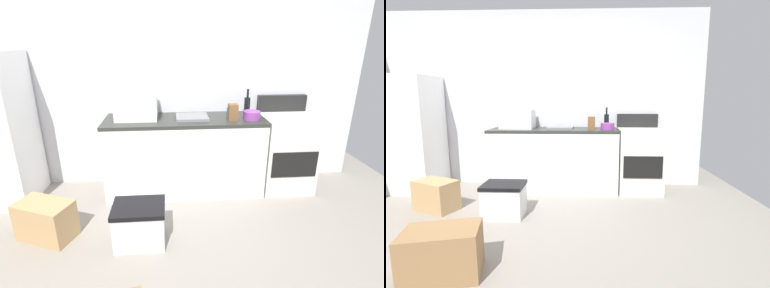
# 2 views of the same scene
# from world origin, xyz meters

# --- Properties ---
(ground_plane) EXTENTS (6.00, 6.00, 0.00)m
(ground_plane) POSITION_xyz_m (0.00, 0.00, 0.00)
(ground_plane) COLOR gray
(wall_back) EXTENTS (5.00, 0.10, 2.60)m
(wall_back) POSITION_xyz_m (0.00, 1.55, 1.30)
(wall_back) COLOR silver
(wall_back) RESTS_ON ground_plane
(kitchen_counter) EXTENTS (1.80, 0.60, 0.90)m
(kitchen_counter) POSITION_xyz_m (0.30, 1.20, 0.45)
(kitchen_counter) COLOR silver
(kitchen_counter) RESTS_ON ground_plane
(refrigerator) EXTENTS (0.68, 0.66, 1.65)m
(refrigerator) POSITION_xyz_m (-1.75, 1.15, 0.82)
(refrigerator) COLOR white
(refrigerator) RESTS_ON ground_plane
(stove_oven) EXTENTS (0.60, 0.61, 1.10)m
(stove_oven) POSITION_xyz_m (1.52, 1.21, 0.47)
(stove_oven) COLOR silver
(stove_oven) RESTS_ON ground_plane
(microwave) EXTENTS (0.46, 0.34, 0.27)m
(microwave) POSITION_xyz_m (-0.23, 1.24, 1.04)
(microwave) COLOR white
(microwave) RESTS_ON kitchen_counter
(sink_basin) EXTENTS (0.36, 0.32, 0.03)m
(sink_basin) POSITION_xyz_m (0.39, 1.20, 0.92)
(sink_basin) COLOR slate
(sink_basin) RESTS_ON kitchen_counter
(wine_bottle) EXTENTS (0.07, 0.07, 0.30)m
(wine_bottle) POSITION_xyz_m (1.05, 1.33, 1.01)
(wine_bottle) COLOR black
(wine_bottle) RESTS_ON kitchen_counter
(coffee_mug) EXTENTS (0.08, 0.08, 0.10)m
(coffee_mug) POSITION_xyz_m (0.84, 1.27, 0.95)
(coffee_mug) COLOR #2659A5
(coffee_mug) RESTS_ON kitchen_counter
(knife_block) EXTENTS (0.10, 0.10, 0.18)m
(knife_block) POSITION_xyz_m (0.83, 1.09, 0.99)
(knife_block) COLOR brown
(knife_block) RESTS_ON kitchen_counter
(mixing_bowl) EXTENTS (0.19, 0.19, 0.09)m
(mixing_bowl) POSITION_xyz_m (1.05, 1.12, 0.95)
(mixing_bowl) COLOR purple
(mixing_bowl) RESTS_ON kitchen_counter
(cardboard_box_large) EXTENTS (0.57, 0.46, 0.36)m
(cardboard_box_large) POSITION_xyz_m (-1.03, 0.39, 0.18)
(cardboard_box_large) COLOR tan
(cardboard_box_large) RESTS_ON ground_plane
(cardboard_box_medium) EXTENTS (0.60, 0.46, 0.37)m
(cardboard_box_medium) POSITION_xyz_m (-0.28, -0.86, 0.19)
(cardboard_box_medium) COLOR olive
(cardboard_box_medium) RESTS_ON ground_plane
(storage_bin) EXTENTS (0.46, 0.36, 0.38)m
(storage_bin) POSITION_xyz_m (-0.16, 0.25, 0.19)
(storage_bin) COLOR silver
(storage_bin) RESTS_ON ground_plane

